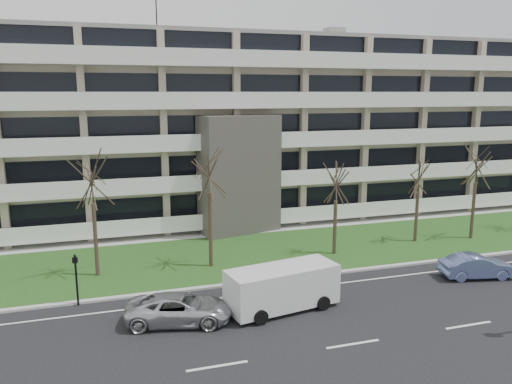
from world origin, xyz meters
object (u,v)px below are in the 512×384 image
object	(u,v)px
blue_sedan	(477,266)
white_van	(284,284)
silver_pickup	(179,309)
pedestrian_signal	(76,273)

from	to	relation	value
blue_sedan	white_van	bearing A→B (deg)	104.66
silver_pickup	white_van	bearing A→B (deg)	-77.00
white_van	silver_pickup	bearing A→B (deg)	169.85
silver_pickup	pedestrian_signal	bearing A→B (deg)	66.53
white_van	pedestrian_signal	size ratio (longest dim) A/B	2.19
blue_sedan	pedestrian_signal	world-z (taller)	pedestrian_signal
blue_sedan	silver_pickup	bearing A→B (deg)	103.69
silver_pickup	pedestrian_signal	world-z (taller)	pedestrian_signal
blue_sedan	white_van	xyz separation A→B (m)	(-12.28, -0.66, 0.61)
silver_pickup	pedestrian_signal	xyz separation A→B (m)	(-4.65, 3.46, 1.02)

